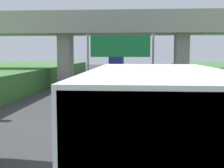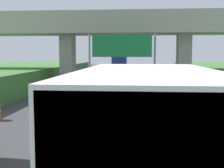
# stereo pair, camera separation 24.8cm
# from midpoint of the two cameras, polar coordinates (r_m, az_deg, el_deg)

# --- Properties ---
(lane_centre_stripe) EXTENTS (0.20, 92.47, 0.01)m
(lane_centre_stripe) POSITION_cam_midpoint_polar(r_m,az_deg,el_deg) (25.14, 1.14, -2.62)
(lane_centre_stripe) COLOR white
(lane_centre_stripe) RESTS_ON ground
(overpass_bridge) EXTENTS (40.00, 4.80, 7.91)m
(overpass_bridge) POSITION_cam_midpoint_polar(r_m,az_deg,el_deg) (31.49, 1.84, 9.99)
(overpass_bridge) COLOR #9E998E
(overpass_bridge) RESTS_ON ground
(overhead_highway_sign) EXTENTS (5.88, 0.18, 5.41)m
(overhead_highway_sign) POSITION_cam_midpoint_polar(r_m,az_deg,el_deg) (26.08, 1.31, 6.49)
(overhead_highway_sign) COLOR slate
(overhead_highway_sign) RESTS_ON ground
(truck_black) EXTENTS (2.44, 7.30, 3.44)m
(truck_black) POSITION_cam_midpoint_polar(r_m,az_deg,el_deg) (6.30, 6.85, -10.63)
(truck_black) COLOR black
(truck_black) RESTS_ON ground
(truck_blue) EXTENTS (2.44, 7.30, 3.44)m
(truck_blue) POSITION_cam_midpoint_polar(r_m,az_deg,el_deg) (51.80, 0.80, 3.90)
(truck_blue) COLOR black
(truck_blue) RESTS_ON ground
(car_red) EXTENTS (1.86, 4.10, 1.72)m
(car_red) POSITION_cam_midpoint_polar(r_m,az_deg,el_deg) (39.85, 4.82, 1.74)
(car_red) COLOR red
(car_red) RESTS_ON ground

